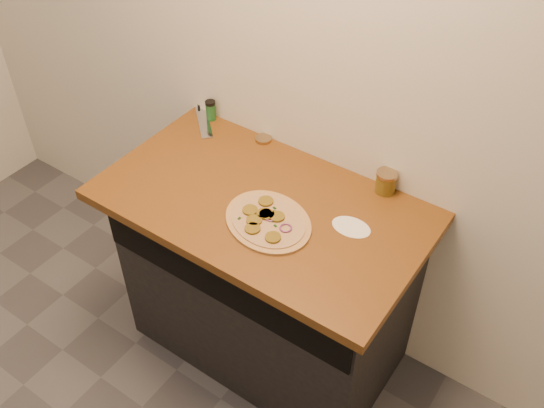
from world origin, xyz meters
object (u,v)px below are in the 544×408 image
Objects in this scene: pizza at (268,221)px; chefs_knife at (201,109)px; spice_shaker at (211,110)px; salsa_jar at (386,182)px.

pizza is 1.51× the size of chefs_knife.
pizza is at bearing -32.67° from chefs_knife.
pizza is 0.68m from spice_shaker.
salsa_jar is (0.26, 0.38, 0.03)m from pizza.
pizza is at bearing -123.82° from salsa_jar.
spice_shaker is (-0.56, 0.38, 0.04)m from pizza.
chefs_knife is 0.89m from salsa_jar.
spice_shaker reaches higher than chefs_knife.
chefs_knife is at bearing 147.33° from pizza.
salsa_jar reaches higher than chefs_knife.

